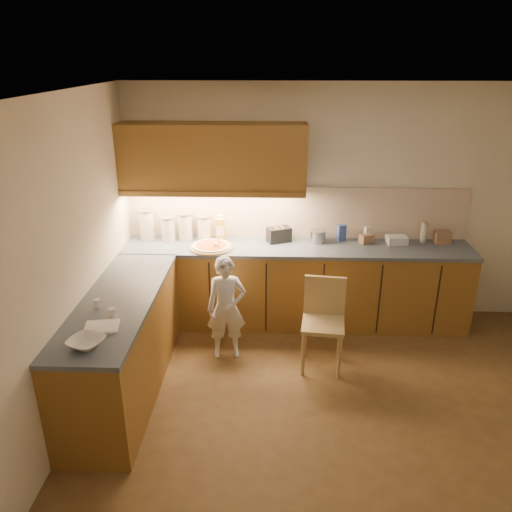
% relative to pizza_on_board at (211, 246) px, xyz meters
% --- Properties ---
extents(room, '(4.54, 4.50, 2.62)m').
position_rel_pizza_on_board_xyz_m(room, '(1.29, -1.60, 0.74)').
color(room, brown).
rests_on(room, ground).
extents(l_counter, '(3.77, 2.62, 0.92)m').
position_rel_pizza_on_board_xyz_m(l_counter, '(0.37, -0.35, -0.48)').
color(l_counter, olive).
rests_on(l_counter, ground).
extents(backsplash, '(3.75, 0.02, 0.58)m').
position_rel_pizza_on_board_xyz_m(backsplash, '(0.92, 0.38, 0.27)').
color(backsplash, beige).
rests_on(backsplash, l_counter).
extents(upper_cabinets, '(1.95, 0.36, 0.73)m').
position_rel_pizza_on_board_xyz_m(upper_cabinets, '(0.02, 0.22, 0.91)').
color(upper_cabinets, olive).
rests_on(upper_cabinets, ground).
extents(pizza_on_board, '(0.46, 0.46, 0.19)m').
position_rel_pizza_on_board_xyz_m(pizza_on_board, '(0.00, 0.00, 0.00)').
color(pizza_on_board, tan).
rests_on(pizza_on_board, l_counter).
extents(child, '(0.42, 0.31, 1.06)m').
position_rel_pizza_on_board_xyz_m(child, '(0.21, -0.62, -0.41)').
color(child, silver).
rests_on(child, ground).
extents(wooden_chair, '(0.44, 0.44, 0.88)m').
position_rel_pizza_on_board_xyz_m(wooden_chair, '(1.15, -0.72, -0.43)').
color(wooden_chair, tan).
rests_on(wooden_chair, ground).
extents(mixing_bowl, '(0.31, 0.31, 0.06)m').
position_rel_pizza_on_board_xyz_m(mixing_bowl, '(-0.66, -1.95, 0.01)').
color(mixing_bowl, white).
rests_on(mixing_bowl, l_counter).
extents(canister_a, '(0.17, 0.17, 0.35)m').
position_rel_pizza_on_board_xyz_m(canister_a, '(-0.74, 0.26, 0.15)').
color(canister_a, beige).
rests_on(canister_a, l_counter).
extents(canister_b, '(0.16, 0.16, 0.28)m').
position_rel_pizza_on_board_xyz_m(canister_b, '(-0.50, 0.22, 0.12)').
color(canister_b, silver).
rests_on(canister_b, l_counter).
extents(canister_c, '(0.17, 0.17, 0.31)m').
position_rel_pizza_on_board_xyz_m(canister_c, '(-0.32, 0.26, 0.14)').
color(canister_c, beige).
rests_on(canister_c, l_counter).
extents(canister_d, '(0.17, 0.17, 0.28)m').
position_rel_pizza_on_board_xyz_m(canister_d, '(-0.11, 0.28, 0.12)').
color(canister_d, silver).
rests_on(canister_d, l_counter).
extents(oil_jug, '(0.11, 0.09, 0.30)m').
position_rel_pizza_on_board_xyz_m(oil_jug, '(0.07, 0.24, 0.12)').
color(oil_jug, gold).
rests_on(oil_jug, l_counter).
extents(toaster, '(0.29, 0.23, 0.17)m').
position_rel_pizza_on_board_xyz_m(toaster, '(0.72, 0.23, 0.06)').
color(toaster, black).
rests_on(toaster, l_counter).
extents(steel_pot, '(0.18, 0.18, 0.14)m').
position_rel_pizza_on_board_xyz_m(steel_pot, '(1.15, 0.23, 0.05)').
color(steel_pot, '#A2A3A7').
rests_on(steel_pot, l_counter).
extents(blue_box, '(0.11, 0.09, 0.18)m').
position_rel_pizza_on_board_xyz_m(blue_box, '(1.42, 0.29, 0.07)').
color(blue_box, '#33529B').
rests_on(blue_box, l_counter).
extents(card_box_a, '(0.17, 0.15, 0.10)m').
position_rel_pizza_on_board_xyz_m(card_box_a, '(1.68, 0.22, 0.03)').
color(card_box_a, '#987251').
rests_on(card_box_a, l_counter).
extents(white_bottle, '(0.07, 0.07, 0.16)m').
position_rel_pizza_on_board_xyz_m(white_bottle, '(1.70, 0.29, 0.06)').
color(white_bottle, silver).
rests_on(white_bottle, l_counter).
extents(flat_pack, '(0.23, 0.17, 0.09)m').
position_rel_pizza_on_board_xyz_m(flat_pack, '(2.01, 0.21, 0.02)').
color(flat_pack, white).
rests_on(flat_pack, l_counter).
extents(tall_jar, '(0.08, 0.08, 0.24)m').
position_rel_pizza_on_board_xyz_m(tall_jar, '(2.31, 0.27, 0.10)').
color(tall_jar, beige).
rests_on(tall_jar, l_counter).
extents(card_box_b, '(0.17, 0.13, 0.13)m').
position_rel_pizza_on_board_xyz_m(card_box_b, '(2.52, 0.26, 0.04)').
color(card_box_b, '#9A7553').
rests_on(card_box_b, l_counter).
extents(dough_cloth, '(0.28, 0.24, 0.02)m').
position_rel_pizza_on_board_xyz_m(dough_cloth, '(-0.63, -1.70, -0.01)').
color(dough_cloth, white).
rests_on(dough_cloth, l_counter).
extents(spice_jar_a, '(0.07, 0.07, 0.07)m').
position_rel_pizza_on_board_xyz_m(spice_jar_a, '(-0.77, -1.38, 0.02)').
color(spice_jar_a, white).
rests_on(spice_jar_a, l_counter).
extents(spice_jar_b, '(0.08, 0.08, 0.08)m').
position_rel_pizza_on_board_xyz_m(spice_jar_b, '(-0.60, -1.54, 0.02)').
color(spice_jar_b, silver).
rests_on(spice_jar_b, l_counter).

